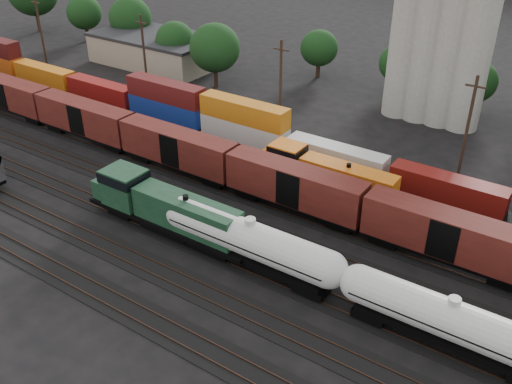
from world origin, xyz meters
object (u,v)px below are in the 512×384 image
Objects in this scene: orange_locomotive at (322,173)px; grain_silo at (439,39)px; green_locomotive at (160,206)px; tank_car_a at (250,241)px.

orange_locomotive is 27.55m from grain_silo.
tank_car_a is at bearing -0.00° from green_locomotive.
tank_car_a is at bearing -86.08° from orange_locomotive.
green_locomotive is 43.51m from grain_silo.
grain_silo is (11.86, 41.00, 8.45)m from green_locomotive.
green_locomotive is 0.65× the size of grain_silo.
tank_car_a is at bearing -92.03° from grain_silo.
green_locomotive is at bearing 180.00° from tank_car_a.
grain_silo is at bearing 84.55° from orange_locomotive.
green_locomotive is at bearing -122.03° from orange_locomotive.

